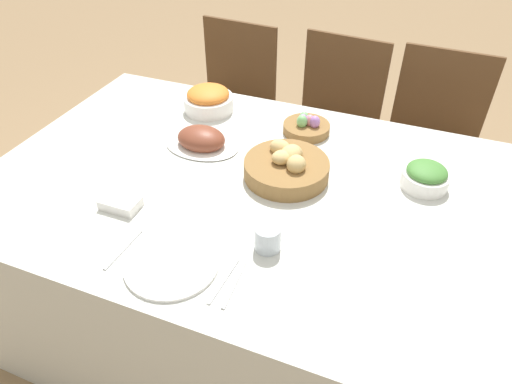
# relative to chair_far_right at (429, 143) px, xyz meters

# --- Properties ---
(ground_plane) EXTENTS (12.00, 12.00, 0.00)m
(ground_plane) POSITION_rel_chair_far_right_xyz_m (-0.52, -0.92, -0.49)
(ground_plane) COLOR #937551
(dining_table) EXTENTS (1.80, 1.14, 0.75)m
(dining_table) POSITION_rel_chair_far_right_xyz_m (-0.52, -0.92, -0.11)
(dining_table) COLOR silver
(dining_table) RESTS_ON ground
(chair_far_right) EXTENTS (0.44, 0.44, 0.90)m
(chair_far_right) POSITION_rel_chair_far_right_xyz_m (0.00, 0.00, 0.00)
(chair_far_right) COLOR brown
(chair_far_right) RESTS_ON ground
(chair_far_left) EXTENTS (0.45, 0.45, 0.90)m
(chair_far_left) POSITION_rel_chair_far_right_xyz_m (-1.04, -0.00, 0.00)
(chair_far_left) COLOR brown
(chair_far_left) RESTS_ON ground
(chair_far_center) EXTENTS (0.46, 0.46, 0.90)m
(chair_far_center) POSITION_rel_chair_far_right_xyz_m (-0.48, -0.00, 0.00)
(chair_far_center) COLOR brown
(chair_far_center) RESTS_ON ground
(bread_basket) EXTENTS (0.28, 0.28, 0.11)m
(bread_basket) POSITION_rel_chair_far_right_xyz_m (-0.45, -0.84, 0.30)
(bread_basket) COLOR olive
(bread_basket) RESTS_ON dining_table
(egg_basket) EXTENTS (0.18, 0.18, 0.08)m
(egg_basket) POSITION_rel_chair_far_right_xyz_m (-0.47, -0.55, 0.29)
(egg_basket) COLOR olive
(egg_basket) RESTS_ON dining_table
(ham_platter) EXTENTS (0.28, 0.19, 0.08)m
(ham_platter) POSITION_rel_chair_far_right_xyz_m (-0.79, -0.78, 0.29)
(ham_platter) COLOR white
(ham_platter) RESTS_ON dining_table
(carrot_bowl) EXTENTS (0.20, 0.20, 0.10)m
(carrot_bowl) POSITION_rel_chair_far_right_xyz_m (-0.89, -0.52, 0.31)
(carrot_bowl) COLOR white
(carrot_bowl) RESTS_ON dining_table
(green_salad_bowl) EXTENTS (0.15, 0.15, 0.08)m
(green_salad_bowl) POSITION_rel_chair_far_right_xyz_m (-0.01, -0.73, 0.30)
(green_salad_bowl) COLOR white
(green_salad_bowl) RESTS_ON dining_table
(dinner_plate) EXTENTS (0.25, 0.25, 0.01)m
(dinner_plate) POSITION_rel_chair_far_right_xyz_m (-0.60, -1.33, 0.27)
(dinner_plate) COLOR white
(dinner_plate) RESTS_ON dining_table
(fork) EXTENTS (0.02, 0.16, 0.00)m
(fork) POSITION_rel_chair_far_right_xyz_m (-0.76, -1.33, 0.27)
(fork) COLOR silver
(fork) RESTS_ON dining_table
(knife) EXTENTS (0.02, 0.16, 0.00)m
(knife) POSITION_rel_chair_far_right_xyz_m (-0.45, -1.33, 0.27)
(knife) COLOR silver
(knife) RESTS_ON dining_table
(spoon) EXTENTS (0.02, 0.16, 0.00)m
(spoon) POSITION_rel_chair_far_right_xyz_m (-0.42, -1.33, 0.27)
(spoon) COLOR silver
(spoon) RESTS_ON dining_table
(drinking_cup) EXTENTS (0.07, 0.07, 0.07)m
(drinking_cup) POSITION_rel_chair_far_right_xyz_m (-0.39, -1.17, 0.30)
(drinking_cup) COLOR silver
(drinking_cup) RESTS_ON dining_table
(butter_dish) EXTENTS (0.12, 0.07, 0.03)m
(butter_dish) POSITION_rel_chair_far_right_xyz_m (-0.87, -1.18, 0.28)
(butter_dish) COLOR white
(butter_dish) RESTS_ON dining_table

